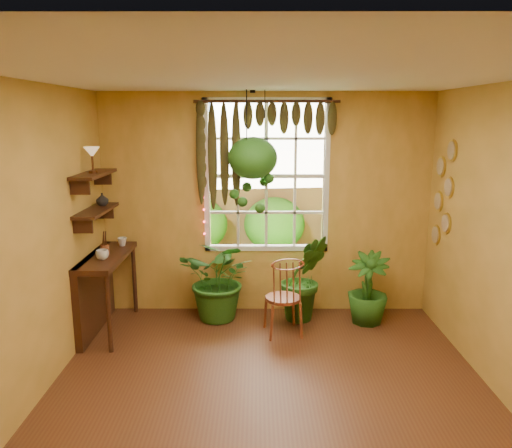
{
  "coord_description": "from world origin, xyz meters",
  "views": [
    {
      "loc": [
        -0.11,
        -3.76,
        2.41
      ],
      "look_at": [
        -0.12,
        1.15,
        1.35
      ],
      "focal_mm": 35.0,
      "sensor_mm": 36.0,
      "label": 1
    }
  ],
  "objects_px": {
    "potted_plant_left": "(221,279)",
    "potted_plant_mid": "(304,278)",
    "windsor_chair": "(284,308)",
    "counter_ledge": "(98,284)",
    "hanging_basket": "(253,163)"
  },
  "relations": [
    {
      "from": "windsor_chair",
      "to": "hanging_basket",
      "type": "relative_size",
      "value": 0.77
    },
    {
      "from": "windsor_chair",
      "to": "hanging_basket",
      "type": "bearing_deg",
      "value": 115.7
    },
    {
      "from": "windsor_chair",
      "to": "potted_plant_left",
      "type": "xyz_separation_m",
      "value": [
        -0.73,
        0.43,
        0.2
      ]
    },
    {
      "from": "windsor_chair",
      "to": "potted_plant_mid",
      "type": "xyz_separation_m",
      "value": [
        0.26,
        0.42,
        0.22
      ]
    },
    {
      "from": "counter_ledge",
      "to": "windsor_chair",
      "type": "height_order",
      "value": "windsor_chair"
    },
    {
      "from": "potted_plant_left",
      "to": "potted_plant_mid",
      "type": "bearing_deg",
      "value": -0.5
    },
    {
      "from": "potted_plant_left",
      "to": "counter_ledge",
      "type": "bearing_deg",
      "value": -166.54
    },
    {
      "from": "hanging_basket",
      "to": "windsor_chair",
      "type": "bearing_deg",
      "value": -53.32
    },
    {
      "from": "counter_ledge",
      "to": "potted_plant_mid",
      "type": "distance_m",
      "value": 2.38
    },
    {
      "from": "windsor_chair",
      "to": "potted_plant_left",
      "type": "distance_m",
      "value": 0.87
    },
    {
      "from": "windsor_chair",
      "to": "potted_plant_mid",
      "type": "distance_m",
      "value": 0.54
    },
    {
      "from": "counter_ledge",
      "to": "hanging_basket",
      "type": "xyz_separation_m",
      "value": [
        1.75,
        0.36,
        1.33
      ]
    },
    {
      "from": "potted_plant_left",
      "to": "potted_plant_mid",
      "type": "distance_m",
      "value": 1.0
    },
    {
      "from": "potted_plant_left",
      "to": "potted_plant_mid",
      "type": "height_order",
      "value": "potted_plant_mid"
    },
    {
      "from": "windsor_chair",
      "to": "potted_plant_left",
      "type": "bearing_deg",
      "value": 138.54
    }
  ]
}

